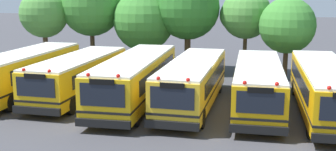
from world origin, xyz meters
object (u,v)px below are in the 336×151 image
at_px(school_bus_5, 324,87).
at_px(tree_2, 143,20).
at_px(school_bus_3, 193,81).
at_px(tree_5, 289,26).
at_px(school_bus_2, 136,78).
at_px(tree_4, 244,14).
at_px(school_bus_0, 26,72).
at_px(school_bus_4, 258,84).
at_px(tree_3, 187,6).
at_px(school_bus_1, 79,75).
at_px(tree_1, 90,5).
at_px(tree_0, 45,14).

bearing_deg(school_bus_5, tree_2, -38.40).
relative_size(school_bus_3, tree_2, 1.66).
bearing_deg(tree_5, school_bus_2, -136.45).
relative_size(school_bus_3, tree_4, 1.64).
height_order(school_bus_5, tree_5, tree_5).
bearing_deg(school_bus_0, school_bus_4, -179.10).
height_order(school_bus_0, tree_2, tree_2).
bearing_deg(tree_2, tree_3, 1.52).
relative_size(school_bus_1, tree_1, 1.29).
distance_m(school_bus_4, tree_1, 16.70).
bearing_deg(school_bus_4, tree_2, -47.58).
bearing_deg(school_bus_5, school_bus_1, -1.56).
bearing_deg(school_bus_1, school_bus_4, -179.19).
relative_size(school_bus_1, tree_5, 1.66).
height_order(tree_4, tree_5, tree_4).
distance_m(tree_1, tree_5, 15.38).
height_order(tree_2, tree_5, tree_2).
distance_m(school_bus_3, tree_1, 14.23).
bearing_deg(school_bus_2, school_bus_0, -3.54).
bearing_deg(tree_4, school_bus_5, -65.52).
xyz_separation_m(school_bus_1, school_bus_3, (6.83, -0.36, 0.03)).
relative_size(school_bus_4, tree_4, 1.64).
distance_m(school_bus_2, school_bus_4, 6.70).
height_order(tree_0, tree_5, tree_0).
relative_size(school_bus_0, school_bus_5, 0.88).
distance_m(school_bus_0, school_bus_5, 16.95).
bearing_deg(school_bus_4, tree_3, -61.00).
height_order(school_bus_5, tree_3, tree_3).
xyz_separation_m(school_bus_1, school_bus_2, (3.60, -0.40, 0.09)).
bearing_deg(school_bus_1, tree_1, -70.29).
relative_size(school_bus_1, school_bus_3, 0.92).
relative_size(tree_1, tree_4, 1.17).
relative_size(tree_1, tree_3, 1.01).
distance_m(school_bus_1, tree_3, 11.14).
xyz_separation_m(school_bus_2, school_bus_5, (10.01, 0.11, -0.06)).
bearing_deg(tree_1, school_bus_3, -44.29).
height_order(school_bus_4, tree_0, tree_0).
distance_m(tree_2, tree_5, 10.95).
bearing_deg(school_bus_3, tree_0, -30.89).
bearing_deg(school_bus_5, school_bus_2, 0.28).
distance_m(school_bus_0, tree_3, 13.00).
xyz_separation_m(school_bus_1, tree_1, (-3.01, 9.24, 3.71)).
xyz_separation_m(tree_3, tree_5, (7.44, -1.52, -1.21)).
xyz_separation_m(tree_1, tree_5, (15.27, -1.40, -1.26)).
bearing_deg(school_bus_3, school_bus_4, -175.24).
bearing_deg(school_bus_1, tree_0, -50.25).
height_order(school_bus_1, school_bus_2, school_bus_2).
distance_m(school_bus_5, tree_1, 19.50).
xyz_separation_m(tree_0, tree_4, (15.22, 1.82, 0.06)).
relative_size(school_bus_0, school_bus_4, 0.94).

